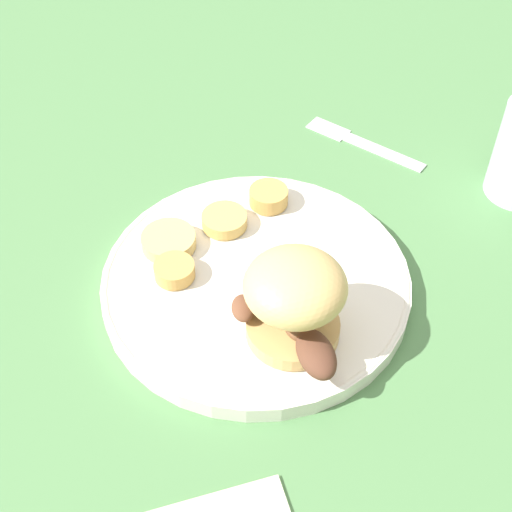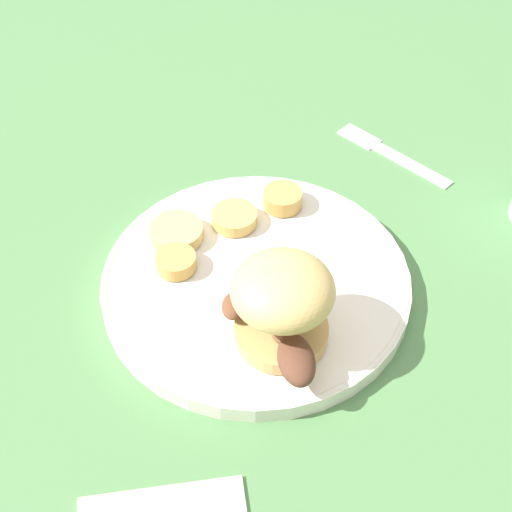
# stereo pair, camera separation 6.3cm
# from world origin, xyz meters

# --- Properties ---
(ground_plane) EXTENTS (4.00, 4.00, 0.00)m
(ground_plane) POSITION_xyz_m (0.00, 0.00, 0.00)
(ground_plane) COLOR #4C7A47
(dinner_plate) EXTENTS (0.28, 0.28, 0.02)m
(dinner_plate) POSITION_xyz_m (0.00, 0.00, 0.01)
(dinner_plate) COLOR white
(dinner_plate) RESTS_ON ground_plane
(sandwich) EXTENTS (0.08, 0.12, 0.08)m
(sandwich) POSITION_xyz_m (-0.02, -0.07, 0.06)
(sandwich) COLOR tan
(sandwich) RESTS_ON dinner_plate
(potato_round_0) EXTENTS (0.05, 0.05, 0.01)m
(potato_round_0) POSITION_xyz_m (-0.04, 0.08, 0.03)
(potato_round_0) COLOR #DBB766
(potato_round_0) RESTS_ON dinner_plate
(potato_round_1) EXTENTS (0.04, 0.04, 0.01)m
(potato_round_1) POSITION_xyz_m (-0.06, 0.05, 0.03)
(potato_round_1) COLOR tan
(potato_round_1) RESTS_ON dinner_plate
(potato_round_2) EXTENTS (0.04, 0.04, 0.01)m
(potato_round_2) POSITION_xyz_m (0.02, 0.07, 0.03)
(potato_round_2) COLOR tan
(potato_round_2) RESTS_ON dinner_plate
(potato_round_3) EXTENTS (0.04, 0.04, 0.02)m
(potato_round_3) POSITION_xyz_m (0.07, 0.06, 0.03)
(potato_round_3) COLOR tan
(potato_round_3) RESTS_ON dinner_plate
(fork) EXTENTS (0.05, 0.15, 0.00)m
(fork) POSITION_xyz_m (0.24, 0.08, 0.00)
(fork) COLOR silver
(fork) RESTS_ON ground_plane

